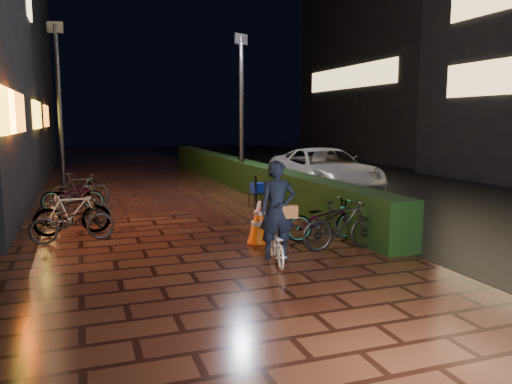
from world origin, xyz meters
name	(u,v)px	position (x,y,z in m)	size (l,w,h in m)	color
ground	(201,245)	(0.00, 0.00, 0.00)	(80.00, 80.00, 0.00)	#381911
asphalt_road	(420,190)	(9.00, 5.00, 0.00)	(11.00, 60.00, 0.01)	black
hedge	(239,173)	(3.30, 8.00, 0.50)	(0.70, 20.00, 1.00)	black
van	(324,171)	(5.48, 5.52, 0.75)	(2.48, 5.38, 1.50)	#B3B4B8
far_buildings	(510,33)	(17.23, 9.61, 6.47)	(9.08, 31.00, 14.00)	black
lamp_post_hedge	(241,106)	(3.07, 6.95, 2.90)	(0.49, 0.27, 5.27)	black
lamp_post_sf	(59,99)	(-2.75, 9.70, 3.18)	(0.55, 0.22, 5.78)	black
cyclist	(277,226)	(0.93, -1.69, 0.66)	(0.70, 1.30, 1.77)	white
traffic_barrier	(258,221)	(1.34, 0.39, 0.32)	(0.91, 1.56, 0.64)	#FF630D
cart_assembly	(258,189)	(2.60, 3.99, 0.47)	(0.55, 0.57, 0.92)	black
parked_bikes_storefront	(74,204)	(-2.34, 3.19, 0.45)	(1.84, 5.06, 0.95)	black
parked_bikes_hedge	(332,222)	(2.44, -0.79, 0.45)	(1.67, 1.42, 0.95)	black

